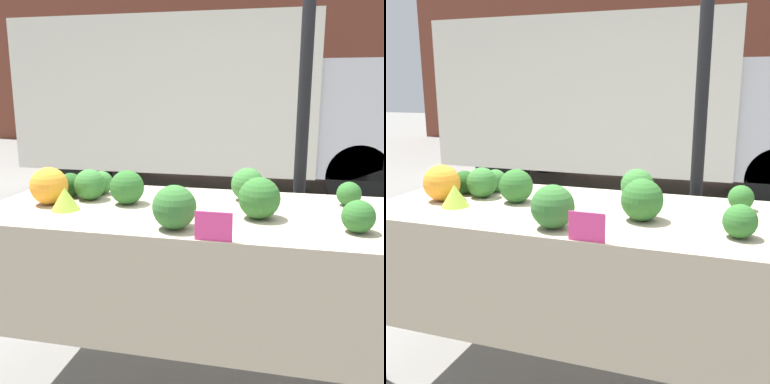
% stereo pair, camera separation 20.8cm
% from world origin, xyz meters
% --- Properties ---
extents(ground_plane, '(40.00, 40.00, 0.00)m').
position_xyz_m(ground_plane, '(0.00, 0.00, 0.00)').
color(ground_plane, gray).
extents(building_facade, '(16.00, 0.60, 6.21)m').
position_xyz_m(building_facade, '(0.00, 9.67, 3.10)').
color(building_facade, brown).
rests_on(building_facade, ground_plane).
extents(tent_pole, '(0.07, 0.07, 2.69)m').
position_xyz_m(tent_pole, '(0.49, 0.60, 1.35)').
color(tent_pole, black).
rests_on(tent_pole, ground_plane).
extents(parked_truck, '(5.26, 1.89, 2.31)m').
position_xyz_m(parked_truck, '(-0.82, 4.44, 1.26)').
color(parked_truck, silver).
rests_on(parked_truck, ground_plane).
extents(market_table, '(1.94, 0.87, 0.88)m').
position_xyz_m(market_table, '(0.00, -0.07, 0.77)').
color(market_table, tan).
rests_on(market_table, ground_plane).
extents(orange_cauliflower, '(0.18, 0.18, 0.18)m').
position_xyz_m(orange_cauliflower, '(-0.69, -0.07, 0.97)').
color(orange_cauliflower, orange).
rests_on(orange_cauliflower, market_table).
extents(romanesco_head, '(0.13, 0.13, 0.11)m').
position_xyz_m(romanesco_head, '(-0.57, -0.15, 0.93)').
color(romanesco_head, '#93B238').
rests_on(romanesco_head, market_table).
extents(broccoli_head_0, '(0.12, 0.12, 0.12)m').
position_xyz_m(broccoli_head_0, '(0.72, 0.22, 0.94)').
color(broccoli_head_0, '#2D6628').
rests_on(broccoli_head_0, market_table).
extents(broccoli_head_1, '(0.13, 0.13, 0.13)m').
position_xyz_m(broccoli_head_1, '(-0.67, 0.09, 0.94)').
color(broccoli_head_1, '#23511E').
rests_on(broccoli_head_1, market_table).
extents(broccoli_head_2, '(0.18, 0.18, 0.18)m').
position_xyz_m(broccoli_head_2, '(0.00, -0.31, 0.97)').
color(broccoli_head_2, '#336B2D').
rests_on(broccoli_head_2, market_table).
extents(broccoli_head_3, '(0.16, 0.16, 0.16)m').
position_xyz_m(broccoli_head_3, '(-0.54, 0.05, 0.96)').
color(broccoli_head_3, '#387533').
rests_on(broccoli_head_3, market_table).
extents(broccoli_head_4, '(0.13, 0.13, 0.13)m').
position_xyz_m(broccoli_head_4, '(0.71, -0.20, 0.94)').
color(broccoli_head_4, '#2D6628').
rests_on(broccoli_head_4, market_table).
extents(broccoli_head_5, '(0.17, 0.17, 0.17)m').
position_xyz_m(broccoli_head_5, '(-0.33, 0.01, 0.96)').
color(broccoli_head_5, '#2D6628').
rests_on(broccoli_head_5, market_table).
extents(broccoli_head_6, '(0.18, 0.18, 0.18)m').
position_xyz_m(broccoli_head_6, '(0.32, -0.09, 0.97)').
color(broccoli_head_6, '#2D6628').
rests_on(broccoli_head_6, market_table).
extents(broccoli_head_7, '(0.12, 0.12, 0.12)m').
position_xyz_m(broccoli_head_7, '(-0.54, 0.19, 0.94)').
color(broccoli_head_7, '#387533').
rests_on(broccoli_head_7, market_table).
extents(broccoli_head_8, '(0.16, 0.16, 0.16)m').
position_xyz_m(broccoli_head_8, '(0.23, 0.22, 0.96)').
color(broccoli_head_8, '#387533').
rests_on(broccoli_head_8, market_table).
extents(price_sign, '(0.14, 0.01, 0.11)m').
position_xyz_m(price_sign, '(0.18, -0.42, 0.94)').
color(price_sign, '#E53D84').
rests_on(price_sign, market_table).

